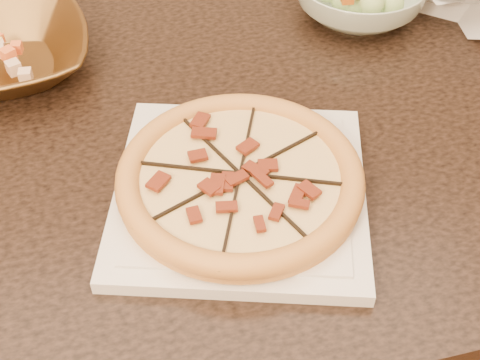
{
  "coord_description": "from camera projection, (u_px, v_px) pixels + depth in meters",
  "views": [
    {
      "loc": [
        -0.12,
        -0.72,
        1.34
      ],
      "look_at": [
        -0.04,
        -0.18,
        0.78
      ],
      "focal_mm": 50.0,
      "sensor_mm": 36.0,
      "label": 1
    }
  ],
  "objects": [
    {
      "name": "cling_film",
      "position": [
        470.0,
        5.0,
        1.05
      ],
      "size": [
        0.18,
        0.17,
        0.05
      ],
      "primitive_type": null,
      "rotation": [
        0.0,
        0.0,
        0.35
      ],
      "color": "silver",
      "rests_on": "dining_table"
    },
    {
      "name": "pizza",
      "position": [
        240.0,
        178.0,
        0.78
      ],
      "size": [
        0.29,
        0.29,
        0.03
      ],
      "color": "#CB9146",
      "rests_on": "plate"
    },
    {
      "name": "bronze_bowl",
      "position": [
        4.0,
        54.0,
        0.95
      ],
      "size": [
        0.28,
        0.28,
        0.06
      ],
      "primitive_type": "imported",
      "rotation": [
        0.0,
        0.0,
        0.15
      ],
      "color": "brown",
      "rests_on": "dining_table"
    },
    {
      "name": "dining_table",
      "position": [
        153.0,
        167.0,
        0.98
      ],
      "size": [
        1.45,
        1.02,
        0.75
      ],
      "color": "#35231A",
      "rests_on": "floor"
    },
    {
      "name": "plate",
      "position": [
        240.0,
        191.0,
        0.79
      ],
      "size": [
        0.35,
        0.35,
        0.02
      ],
      "color": "silver",
      "rests_on": "dining_table"
    }
  ]
}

